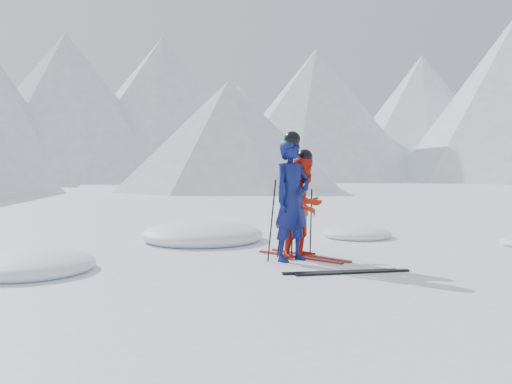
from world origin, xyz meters
TOP-DOWN VIEW (x-y plane):
  - ground at (0.00, 0.00)m, footprint 160.00×160.00m
  - mountain_range at (5.71, 35.31)m, footprint 106.15×62.94m
  - skier_blue at (-1.27, 0.04)m, footprint 0.73×0.49m
  - skier_red at (-0.89, 0.15)m, footprint 0.89×0.73m
  - pole_blue_left at (-1.57, 0.19)m, footprint 0.13×0.09m
  - pole_blue_right at (-1.02, 0.29)m, footprint 0.13×0.08m
  - pole_red_left at (-1.19, 0.40)m, footprint 0.11×0.09m
  - pole_red_right at (-0.59, 0.30)m, footprint 0.11×0.08m
  - ski_worn_left at (-1.01, 0.15)m, footprint 0.35×1.69m
  - ski_worn_right at (-0.77, 0.15)m, footprint 0.23×1.70m
  - ski_loose_a at (-1.39, -1.11)m, footprint 1.53×0.91m
  - ski_loose_b at (-1.29, -1.26)m, footprint 1.55×0.86m
  - snow_lumps at (-1.53, 2.14)m, footprint 9.68×6.33m

SIDE VIEW (x-z plane):
  - ground at x=0.00m, z-range 0.00..0.00m
  - snow_lumps at x=-1.53m, z-range -0.27..0.27m
  - ski_worn_left at x=-1.01m, z-range 0.00..0.03m
  - ski_worn_right at x=-0.77m, z-range 0.00..0.03m
  - ski_loose_a at x=-1.39m, z-range 0.00..0.03m
  - ski_loose_b at x=-1.29m, z-range 0.00..0.03m
  - pole_red_left at x=-1.19m, z-range 0.00..1.13m
  - pole_red_right at x=-0.59m, z-range 0.00..1.13m
  - pole_blue_left at x=-1.57m, z-range 0.00..1.31m
  - pole_blue_right at x=-1.02m, z-range 0.00..1.31m
  - skier_red at x=-0.89m, z-range 0.00..1.69m
  - skier_blue at x=-1.27m, z-range 0.00..1.97m
  - mountain_range at x=5.71m, z-range -1.04..14.49m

